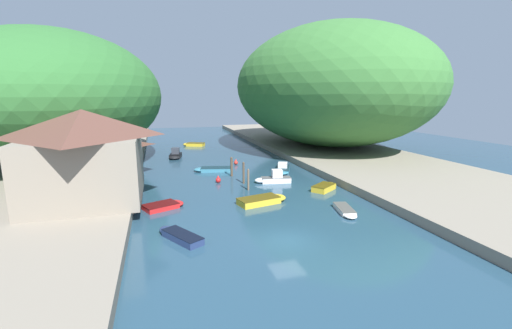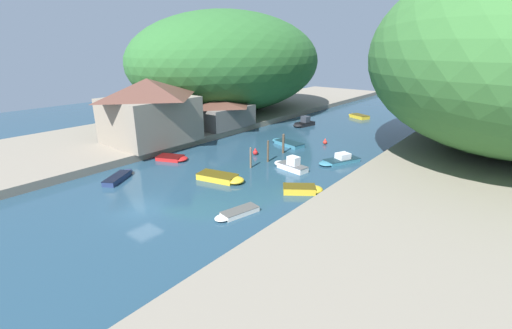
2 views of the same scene
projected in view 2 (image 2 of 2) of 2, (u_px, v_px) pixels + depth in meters
The scene contains 22 objects.
water_surface at pixel (312, 140), 52.68m from camera, with size 130.00×130.00×0.00m, color #234256.
left_bank at pixel (209, 119), 66.04m from camera, with size 22.00×120.00×0.94m.
right_bank at pixel (487, 169), 39.01m from camera, with size 22.00×120.00×0.94m.
hillside_left at pixel (231, 62), 68.98m from camera, with size 31.32×43.85×19.56m.
waterfront_building at pixel (149, 109), 47.38m from camera, with size 10.59×11.82×8.71m.
boathouse_shed at pixel (220, 112), 57.50m from camera, with size 8.45×10.38×4.50m.
boat_open_rowboat at pixel (223, 178), 36.67m from camera, with size 5.59×3.16×0.68m.
boat_moored_right at pixel (286, 143), 50.35m from camera, with size 5.91×3.17×0.57m.
boat_cabin_cruiser at pixel (358, 116), 69.52m from camera, with size 5.03×3.78×0.69m.
boat_near_quay at pixel (303, 123), 62.07m from camera, with size 2.60×4.77×1.75m.
boat_navy_launch at pixel (174, 158), 43.47m from camera, with size 4.38×3.40×0.51m.
boat_white_cruiser at pixel (120, 176), 37.23m from camera, with size 3.53×4.76×0.58m.
boat_red_skiff at pixel (304, 189), 33.71m from camera, with size 4.12×3.63×0.70m.
boat_far_right_bank at pixel (235, 213), 29.10m from camera, with size 2.16×4.35×0.44m.
boat_yellow_tender at pixel (339, 160), 42.36m from camera, with size 3.95×5.94×1.17m.
boat_mid_channel at pixel (290, 165), 40.15m from camera, with size 4.77×2.13×1.67m.
mooring_post_middle at pixel (251, 158), 40.34m from camera, with size 0.23×0.23×2.55m.
mooring_post_fourth at pixel (268, 151), 42.46m from camera, with size 0.26×0.26×2.77m.
mooring_post_farthest at pixel (283, 143), 45.99m from camera, with size 0.32×0.32×2.68m.
channel_buoy_near at pixel (255, 152), 45.49m from camera, with size 0.66×0.66×1.00m.
channel_buoy_far at pixel (325, 142), 50.49m from camera, with size 0.61×0.61×0.92m.
person_on_quay at pixel (167, 135), 48.09m from camera, with size 0.35×0.44×1.69m.
Camera 2 is at (25.31, -15.14, 13.63)m, focal length 24.00 mm.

